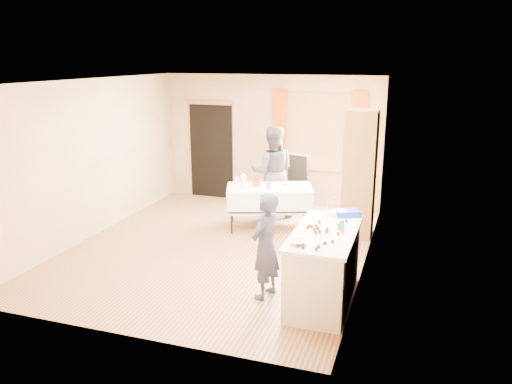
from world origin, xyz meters
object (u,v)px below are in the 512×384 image
(girl, at_px, (266,246))
(woman, at_px, (272,172))
(party_table, at_px, (269,203))
(cabinet, at_px, (360,174))
(chair, at_px, (292,194))
(counter, at_px, (324,266))

(girl, bearing_deg, woman, -151.18)
(party_table, relative_size, woman, 0.97)
(cabinet, bearing_deg, party_table, -175.97)
(cabinet, distance_m, chair, 1.89)
(chair, distance_m, woman, 0.76)
(cabinet, relative_size, party_table, 1.28)
(woman, bearing_deg, cabinet, 144.92)
(cabinet, distance_m, girl, 2.80)
(chair, height_order, woman, woman)
(counter, height_order, woman, woman)
(party_table, height_order, woman, woman)
(counter, distance_m, party_table, 2.81)
(girl, height_order, woman, woman)
(party_table, bearing_deg, woman, 82.46)
(party_table, bearing_deg, counter, -79.32)
(counter, height_order, chair, chair)
(chair, xyz_separation_m, girl, (0.59, -3.68, 0.35))
(girl, bearing_deg, counter, 113.27)
(counter, bearing_deg, woman, 116.89)
(girl, bearing_deg, cabinet, 176.81)
(chair, height_order, girl, girl)
(chair, bearing_deg, woman, -100.78)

